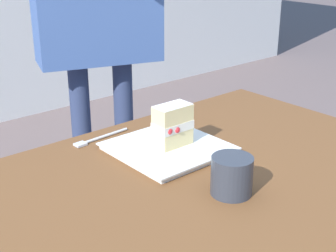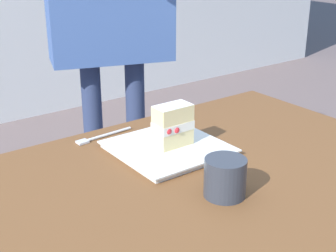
{
  "view_description": "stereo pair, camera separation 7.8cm",
  "coord_description": "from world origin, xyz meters",
  "px_view_note": "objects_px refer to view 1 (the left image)",
  "views": [
    {
      "loc": [
        0.62,
        0.69,
        1.25
      ],
      "look_at": [
        -0.12,
        -0.18,
        0.8
      ],
      "focal_mm": 52.33,
      "sensor_mm": 36.0,
      "label": 1
    },
    {
      "loc": [
        0.55,
        0.73,
        1.25
      ],
      "look_at": [
        -0.12,
        -0.18,
        0.8
      ],
      "focal_mm": 52.33,
      "sensor_mm": 36.0,
      "label": 2
    }
  ],
  "objects_px": {
    "patio_table": "(179,234)",
    "coffee_cup": "(232,175)",
    "dessert_fork": "(98,138)",
    "dessert_plate": "(168,148)",
    "cake_slice": "(173,125)"
  },
  "relations": [
    {
      "from": "patio_table",
      "to": "coffee_cup",
      "type": "distance_m",
      "value": 0.18
    },
    {
      "from": "dessert_fork",
      "to": "coffee_cup",
      "type": "distance_m",
      "value": 0.44
    },
    {
      "from": "patio_table",
      "to": "dessert_fork",
      "type": "relative_size",
      "value": 7.79
    },
    {
      "from": "coffee_cup",
      "to": "dessert_plate",
      "type": "bearing_deg",
      "value": -98.41
    },
    {
      "from": "cake_slice",
      "to": "coffee_cup",
      "type": "bearing_deg",
      "value": 78.73
    },
    {
      "from": "cake_slice",
      "to": "coffee_cup",
      "type": "height_order",
      "value": "cake_slice"
    },
    {
      "from": "coffee_cup",
      "to": "patio_table",
      "type": "bearing_deg",
      "value": -41.53
    },
    {
      "from": "cake_slice",
      "to": "coffee_cup",
      "type": "xyz_separation_m",
      "value": [
        0.05,
        0.25,
        -0.03
      ]
    },
    {
      "from": "patio_table",
      "to": "cake_slice",
      "type": "distance_m",
      "value": 0.28
    },
    {
      "from": "dessert_fork",
      "to": "dessert_plate",
      "type": "bearing_deg",
      "value": 118.01
    },
    {
      "from": "dessert_plate",
      "to": "coffee_cup",
      "type": "distance_m",
      "value": 0.26
    },
    {
      "from": "dessert_plate",
      "to": "coffee_cup",
      "type": "relative_size",
      "value": 2.96
    },
    {
      "from": "cake_slice",
      "to": "coffee_cup",
      "type": "relative_size",
      "value": 1.2
    },
    {
      "from": "patio_table",
      "to": "dessert_fork",
      "type": "bearing_deg",
      "value": -93.92
    },
    {
      "from": "patio_table",
      "to": "dessert_plate",
      "type": "relative_size",
      "value": 5.04
    }
  ]
}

